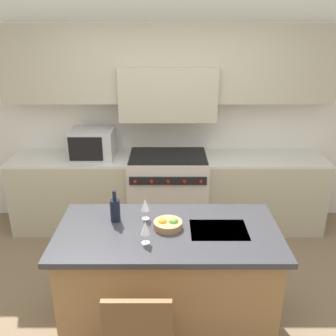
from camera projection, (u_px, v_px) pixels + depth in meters
name	position (u px, v px, depth m)	size (l,w,h in m)	color
ground_plane	(168.00, 327.00, 3.17)	(10.00, 10.00, 0.00)	#7A664C
back_cabinetry	(168.00, 95.00, 4.40)	(10.00, 0.46, 2.70)	silver
back_counter	(168.00, 192.00, 4.59)	(3.72, 0.62, 0.91)	#B2AD93
range_stove	(168.00, 192.00, 4.57)	(0.94, 0.70, 0.95)	beige
microwave	(92.00, 144.00, 4.36)	(0.49, 0.41, 0.34)	#B7B7BC
kitchen_island	(168.00, 278.00, 3.06)	(1.73, 0.88, 0.91)	olive
wine_bottle	(115.00, 210.00, 2.99)	(0.08, 0.08, 0.26)	black
wine_glass_near	(145.00, 229.00, 2.67)	(0.07, 0.07, 0.18)	white
wine_glass_far	(145.00, 206.00, 3.00)	(0.07, 0.07, 0.18)	white
fruit_bowl	(168.00, 224.00, 2.91)	(0.22, 0.22, 0.08)	#996B47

